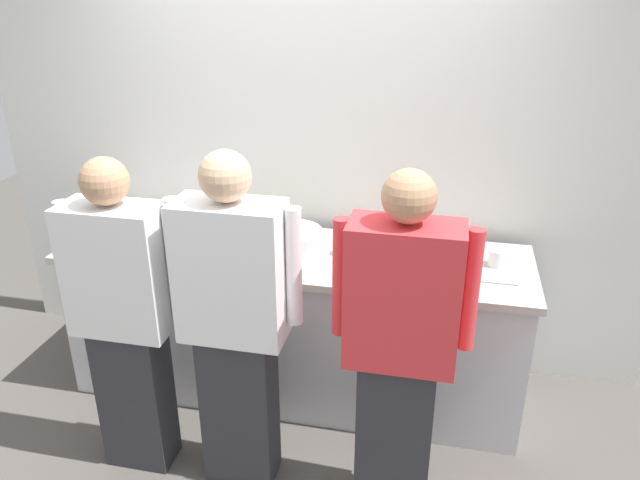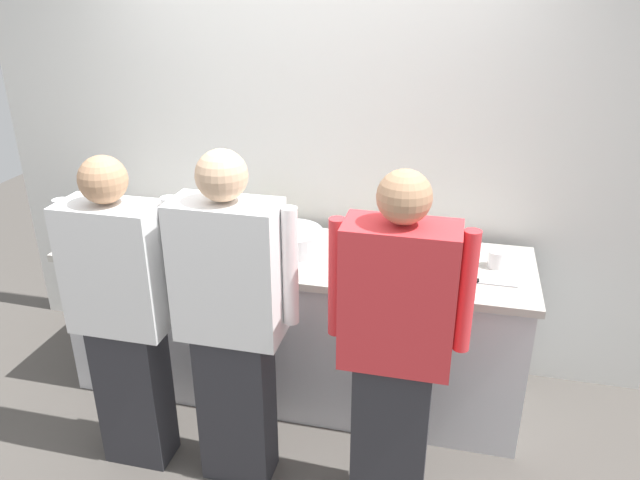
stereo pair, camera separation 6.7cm
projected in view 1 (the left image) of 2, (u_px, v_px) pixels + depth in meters
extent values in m
plane|color=#514C47|center=(279.00, 427.00, 3.40)|extent=(9.00, 9.00, 0.00)
cube|color=silver|center=(313.00, 134.00, 3.60)|extent=(4.08, 0.10, 2.90)
cube|color=silver|center=(295.00, 325.00, 3.57)|extent=(2.55, 0.67, 0.87)
cube|color=#B7B2A8|center=(294.00, 255.00, 3.39)|extent=(2.60, 0.73, 0.04)
cube|color=#2D2D33|center=(136.00, 395.00, 3.04)|extent=(0.33, 0.20, 0.78)
cube|color=white|center=(118.00, 270.00, 2.76)|extent=(0.46, 0.24, 0.62)
cylinder|color=white|center=(70.00, 255.00, 2.83)|extent=(0.07, 0.07, 0.53)
cylinder|color=white|center=(175.00, 265.00, 2.73)|extent=(0.07, 0.07, 0.53)
sphere|color=tan|center=(104.00, 181.00, 2.59)|extent=(0.21, 0.21, 0.21)
cube|color=#2D2D33|center=(240.00, 406.00, 2.94)|extent=(0.34, 0.20, 0.81)
cube|color=white|center=(231.00, 272.00, 2.65)|extent=(0.47, 0.24, 0.64)
cylinder|color=white|center=(176.00, 256.00, 2.72)|extent=(0.07, 0.07, 0.55)
cylinder|color=white|center=(294.00, 267.00, 2.62)|extent=(0.07, 0.07, 0.55)
sphere|color=tan|center=(225.00, 176.00, 2.47)|extent=(0.22, 0.22, 0.22)
cube|color=#2D2D33|center=(394.00, 433.00, 2.78)|extent=(0.33, 0.20, 0.80)
cube|color=red|center=(403.00, 295.00, 2.49)|extent=(0.47, 0.24, 0.63)
cylinder|color=red|center=(340.00, 278.00, 2.57)|extent=(0.07, 0.07, 0.54)
cylinder|color=red|center=(471.00, 291.00, 2.46)|extent=(0.07, 0.07, 0.54)
sphere|color=tan|center=(409.00, 196.00, 2.32)|extent=(0.22, 0.22, 0.22)
cylinder|color=white|center=(400.00, 265.00, 3.21)|extent=(0.21, 0.21, 0.01)
cylinder|color=white|center=(400.00, 263.00, 3.20)|extent=(0.21, 0.21, 0.01)
cylinder|color=white|center=(400.00, 261.00, 3.20)|extent=(0.21, 0.21, 0.01)
cylinder|color=white|center=(401.00, 259.00, 3.19)|extent=(0.21, 0.21, 0.01)
cylinder|color=white|center=(401.00, 257.00, 3.19)|extent=(0.21, 0.21, 0.01)
cylinder|color=white|center=(401.00, 255.00, 3.18)|extent=(0.21, 0.21, 0.01)
cylinder|color=white|center=(401.00, 253.00, 3.18)|extent=(0.21, 0.21, 0.01)
cylinder|color=white|center=(401.00, 251.00, 3.17)|extent=(0.21, 0.21, 0.01)
cylinder|color=#B7BABF|center=(291.00, 240.00, 3.38)|extent=(0.35, 0.35, 0.12)
cube|color=#B7BABF|center=(195.00, 241.00, 3.48)|extent=(0.54, 0.40, 0.02)
cylinder|color=orange|center=(377.00, 237.00, 3.38)|extent=(0.06, 0.06, 0.14)
cone|color=orange|center=(378.00, 222.00, 3.35)|extent=(0.05, 0.05, 0.04)
cylinder|color=#56A333|center=(393.00, 234.00, 3.40)|extent=(0.06, 0.06, 0.16)
cone|color=#56A333|center=(394.00, 218.00, 3.36)|extent=(0.05, 0.05, 0.04)
cylinder|color=#E5E066|center=(258.00, 217.00, 3.60)|extent=(0.06, 0.06, 0.18)
cone|color=#E5E066|center=(257.00, 200.00, 3.56)|extent=(0.05, 0.05, 0.04)
cylinder|color=white|center=(438.00, 251.00, 3.34)|extent=(0.09, 0.09, 0.04)
cylinder|color=#5B932D|center=(438.00, 249.00, 3.33)|extent=(0.07, 0.07, 0.01)
cylinder|color=white|center=(342.00, 250.00, 3.34)|extent=(0.10, 0.10, 0.04)
cylinder|color=red|center=(342.00, 248.00, 3.33)|extent=(0.08, 0.08, 0.01)
cylinder|color=white|center=(496.00, 257.00, 3.20)|extent=(0.09, 0.09, 0.09)
cube|color=#B7BABF|center=(498.00, 282.00, 3.04)|extent=(0.19, 0.03, 0.01)
cube|color=black|center=(471.00, 278.00, 3.06)|extent=(0.09, 0.03, 0.02)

